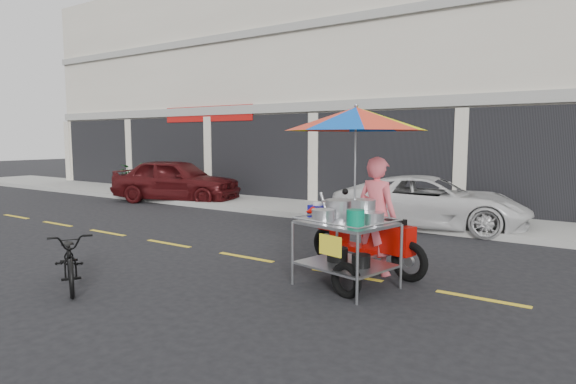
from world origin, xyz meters
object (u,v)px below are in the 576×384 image
Objects in this scene: maroon_sedan at (176,180)px; white_pickup at (430,202)px; food_vendor_rig at (361,171)px; near_bicycle at (70,259)px.

white_pickup is (8.50, 0.09, -0.11)m from maroon_sedan.
maroon_sedan is 8.50m from white_pickup.
white_pickup is 1.70× the size of food_vendor_rig.
maroon_sedan is 9.35m from near_bicycle.
food_vendor_rig reaches higher than maroon_sedan.
white_pickup is at bearing -106.30° from maroon_sedan.
near_bicycle is 0.61× the size of food_vendor_rig.
near_bicycle is (5.77, -7.36, -0.31)m from maroon_sedan.
white_pickup reaches higher than near_bicycle.
near_bicycle is (-2.73, -7.45, -0.20)m from white_pickup.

